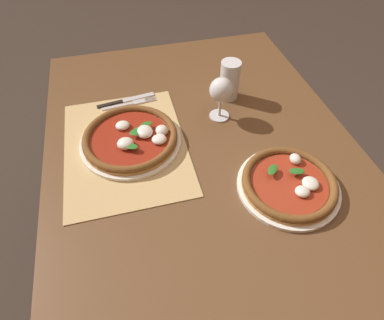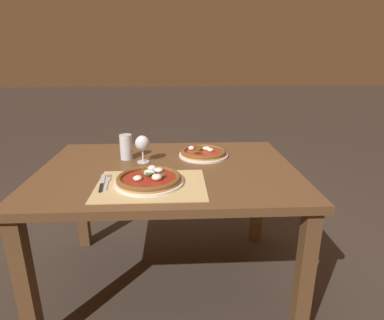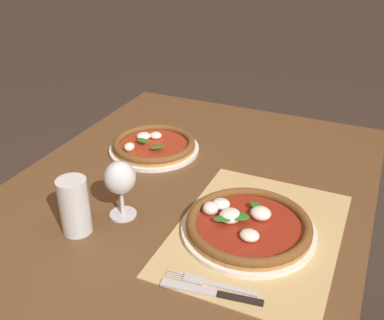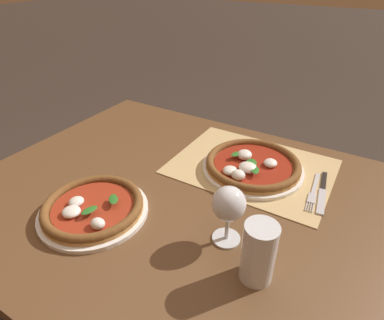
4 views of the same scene
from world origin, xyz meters
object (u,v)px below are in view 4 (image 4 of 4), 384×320
object	(u,v)px
pizza_near	(252,165)
fork	(314,191)
knife	(322,192)
pint_glass	(258,254)
pizza_far	(93,208)
wine_glass	(229,206)

from	to	relation	value
pizza_near	fork	distance (m)	0.20
fork	knife	bearing A→B (deg)	-154.37
pint_glass	fork	distance (m)	0.37
pizza_far	fork	xyz separation A→B (m)	(-0.49, -0.40, -0.01)
pizza_far	wine_glass	xyz separation A→B (m)	(-0.35, -0.10, 0.09)
pizza_far	knife	size ratio (longest dim) A/B	1.37
pizza_near	pizza_far	distance (m)	0.51
pizza_near	pizza_far	xyz separation A→B (m)	(0.29, 0.41, -0.00)
wine_glass	pizza_far	bearing A→B (deg)	15.61
pizza_near	knife	world-z (taller)	pizza_near
knife	wine_glass	bearing A→B (deg)	61.97
pizza_far	wine_glass	distance (m)	0.37
pizza_far	knife	world-z (taller)	pizza_far
pizza_near	wine_glass	size ratio (longest dim) A/B	2.11
pizza_far	wine_glass	bearing A→B (deg)	-164.39
wine_glass	fork	xyz separation A→B (m)	(-0.14, -0.30, -0.10)
pizza_near	fork	xyz separation A→B (m)	(-0.20, 0.02, -0.02)
knife	pint_glass	bearing A→B (deg)	80.36
pizza_far	pint_glass	xyz separation A→B (m)	(-0.45, -0.03, 0.05)
wine_glass	pint_glass	distance (m)	0.13
pizza_near	pint_glass	world-z (taller)	pint_glass
pizza_near	pint_glass	xyz separation A→B (m)	(-0.16, 0.38, 0.05)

